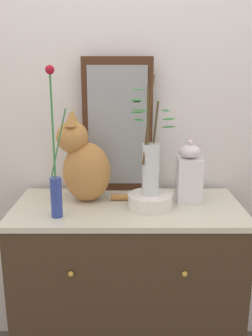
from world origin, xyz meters
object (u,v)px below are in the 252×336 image
object	(u,v)px
cat_sitting	(82,164)
sideboard	(126,292)
vase_slim_green	(54,182)
bowl_porcelain	(148,201)
mirror_leaning	(116,126)
vase_glass_clear	(149,162)
jar_lidded_porcelain	(187,174)

from	to	relation	value
cat_sitting	sideboard	bearing A→B (deg)	-18.52
cat_sitting	vase_slim_green	world-z (taller)	vase_slim_green
bowl_porcelain	mirror_leaning	bearing A→B (deg)	119.99
cat_sitting	vase_glass_clear	bearing A→B (deg)	-17.91
mirror_leaning	sideboard	bearing A→B (deg)	-77.87
sideboard	jar_lidded_porcelain	distance (m)	0.66
cat_sitting	mirror_leaning	bearing A→B (deg)	46.10
sideboard	bowl_porcelain	distance (m)	0.50
vase_slim_green	vase_glass_clear	distance (m)	0.42
sideboard	cat_sitting	world-z (taller)	cat_sitting
sideboard	vase_slim_green	bearing A→B (deg)	-155.81
bowl_porcelain	sideboard	bearing A→B (deg)	162.63
sideboard	cat_sitting	size ratio (longest dim) A/B	2.45
cat_sitting	vase_slim_green	bearing A→B (deg)	-115.24
cat_sitting	bowl_porcelain	bearing A→B (deg)	-18.14
bowl_porcelain	jar_lidded_porcelain	distance (m)	0.23
vase_slim_green	jar_lidded_porcelain	size ratio (longest dim) A/B	2.10
vase_slim_green	bowl_porcelain	world-z (taller)	vase_slim_green
sideboard	vase_slim_green	distance (m)	0.70
mirror_leaning	vase_slim_green	bearing A→B (deg)	-124.54
bowl_porcelain	jar_lidded_porcelain	world-z (taller)	jar_lidded_porcelain
sideboard	cat_sitting	distance (m)	0.68
bowl_porcelain	jar_lidded_porcelain	size ratio (longest dim) A/B	0.67
cat_sitting	bowl_porcelain	size ratio (longest dim) A/B	2.14
cat_sitting	vase_glass_clear	distance (m)	0.32
vase_slim_green	bowl_porcelain	bearing A→B (deg)	14.39
cat_sitting	vase_slim_green	xyz separation A→B (m)	(-0.10, -0.20, -0.03)
cat_sitting	vase_glass_clear	size ratio (longest dim) A/B	0.82
sideboard	bowl_porcelain	size ratio (longest dim) A/B	5.26
bowl_porcelain	vase_glass_clear	world-z (taller)	vase_glass_clear
cat_sitting	vase_slim_green	distance (m)	0.23
jar_lidded_porcelain	cat_sitting	bearing A→B (deg)	178.64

